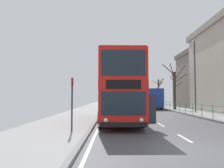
% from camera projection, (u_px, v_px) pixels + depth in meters
% --- Properties ---
extents(ground, '(15.80, 140.00, 0.20)m').
position_uv_depth(ground, '(186.00, 151.00, 7.48)').
color(ground, '#45454A').
extents(double_decker_bus_main, '(3.33, 11.04, 4.38)m').
position_uv_depth(double_decker_bus_main, '(118.00, 90.00, 16.70)').
color(double_decker_bus_main, red).
rests_on(double_decker_bus_main, ground).
extents(background_bus_far_lane, '(2.86, 10.31, 2.96)m').
position_uv_depth(background_bus_far_lane, '(149.00, 98.00, 36.49)').
color(background_bus_far_lane, navy).
rests_on(background_bus_far_lane, ground).
extents(pedestrian_railing_far_kerb, '(0.05, 23.78, 1.06)m').
position_uv_depth(pedestrian_railing_far_kerb, '(196.00, 107.00, 20.68)').
color(pedestrian_railing_far_kerb, '#236B4C').
rests_on(pedestrian_railing_far_kerb, ground).
extents(bus_stop_sign_near, '(0.08, 0.44, 2.57)m').
position_uv_depth(bus_stop_sign_near, '(71.00, 98.00, 11.04)').
color(bus_stop_sign_near, '#2D2D33').
rests_on(bus_stop_sign_near, ground).
extents(street_lamp_far_side, '(0.28, 0.60, 7.84)m').
position_uv_depth(street_lamp_far_side, '(194.00, 70.00, 24.93)').
color(street_lamp_far_side, '#38383D').
rests_on(street_lamp_far_side, ground).
extents(bare_tree_far_00, '(3.34, 2.87, 6.12)m').
position_uv_depth(bare_tree_far_00, '(174.00, 88.00, 30.98)').
color(bare_tree_far_00, '#423328').
rests_on(bare_tree_far_00, ground).
extents(bare_tree_far_01, '(2.65, 2.34, 5.53)m').
position_uv_depth(bare_tree_far_01, '(158.00, 91.00, 47.49)').
color(bare_tree_far_01, '#4C3D2D').
rests_on(bare_tree_far_01, ground).
extents(background_building_00, '(10.00, 12.73, 9.31)m').
position_uv_depth(background_building_00, '(216.00, 79.00, 36.73)').
color(background_building_00, slate).
rests_on(background_building_00, ground).
extents(background_building_02, '(9.65, 17.97, 8.13)m').
position_uv_depth(background_building_02, '(201.00, 87.00, 54.25)').
color(background_building_02, '#936656').
rests_on(background_building_02, ground).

